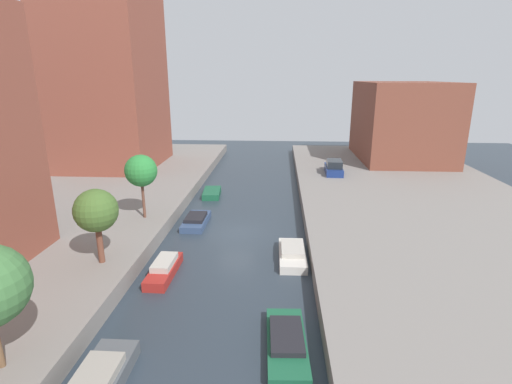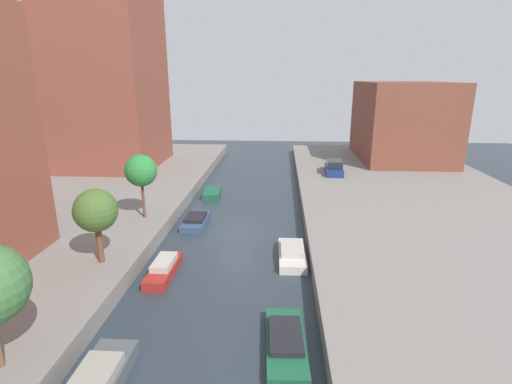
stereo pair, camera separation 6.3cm
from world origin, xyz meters
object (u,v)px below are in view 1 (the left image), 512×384
at_px(parked_car, 334,168).
at_px(moored_boat_left_3, 196,220).
at_px(apartment_tower_far, 109,80).
at_px(street_tree_2, 141,171).
at_px(moored_boat_left_4, 212,193).
at_px(moored_boat_right_2, 292,254).
at_px(moored_boat_left_1, 97,384).
at_px(moored_boat_right_1, 287,343).
at_px(moored_boat_left_2, 164,269).
at_px(street_tree_1, 96,211).
at_px(low_block_right, 402,121).

xyz_separation_m(parked_car, moored_boat_left_3, (-12.18, -13.17, -1.29)).
height_order(apartment_tower_far, street_tree_2, apartment_tower_far).
distance_m(moored_boat_left_4, moored_boat_right_2, 14.89).
height_order(parked_car, moored_boat_left_3, parked_car).
bearing_deg(moored_boat_left_4, parked_car, 25.01).
distance_m(moored_boat_left_1, moored_boat_right_1, 7.43).
height_order(parked_car, moored_boat_right_1, parked_car).
bearing_deg(moored_boat_left_2, moored_boat_left_3, 88.64).
height_order(street_tree_1, moored_boat_left_1, street_tree_1).
bearing_deg(street_tree_1, parked_car, 54.11).
bearing_deg(street_tree_2, apartment_tower_far, 117.79).
bearing_deg(street_tree_1, street_tree_2, 90.00).
bearing_deg(apartment_tower_far, moored_boat_left_2, -62.57).
xyz_separation_m(apartment_tower_far, moored_boat_right_1, (19.45, -30.04, -10.29)).
distance_m(apartment_tower_far, street_tree_1, 27.07).
bearing_deg(street_tree_2, moored_boat_left_1, -77.52).
bearing_deg(street_tree_1, moored_boat_left_2, 9.17).
height_order(street_tree_2, moored_boat_left_2, street_tree_2).
relative_size(low_block_right, moored_boat_left_2, 3.49).
bearing_deg(moored_boat_left_3, moored_boat_left_4, 90.32).
relative_size(street_tree_2, moored_boat_left_3, 1.19).
relative_size(moored_boat_left_3, moored_boat_right_2, 0.93).
bearing_deg(moored_boat_left_1, moored_boat_left_2, 90.57).
bearing_deg(moored_boat_left_2, parked_car, 59.70).
bearing_deg(moored_boat_left_3, street_tree_2, -159.73).
height_order(low_block_right, parked_car, low_block_right).
xyz_separation_m(moored_boat_left_3, moored_boat_right_1, (6.77, -13.97, -0.02)).
bearing_deg(street_tree_1, apartment_tower_far, 110.41).
bearing_deg(street_tree_2, street_tree_1, -90.00).
bearing_deg(parked_car, street_tree_2, -137.34).
relative_size(moored_boat_left_1, moored_boat_right_2, 1.03).
bearing_deg(moored_boat_left_1, moored_boat_left_3, 89.65).
xyz_separation_m(parked_car, moored_boat_left_4, (-12.22, -5.70, -1.33)).
xyz_separation_m(moored_boat_left_4, moored_boat_right_2, (7.29, -12.98, 0.07)).
bearing_deg(moored_boat_left_2, apartment_tower_far, 117.43).
distance_m(moored_boat_left_3, moored_boat_left_4, 7.47).
xyz_separation_m(moored_boat_left_1, moored_boat_left_4, (0.06, 24.26, -0.12)).
relative_size(low_block_right, moored_boat_left_3, 3.48).
distance_m(apartment_tower_far, moored_boat_left_4, 18.44).
relative_size(street_tree_1, moored_boat_left_1, 0.97).
xyz_separation_m(moored_boat_right_1, moored_boat_right_2, (0.48, 8.46, 0.05)).
distance_m(low_block_right, moored_boat_left_3, 30.73).
bearing_deg(moored_boat_right_2, moored_boat_left_1, -123.09).
distance_m(moored_boat_left_1, moored_boat_right_2, 13.46).
bearing_deg(moored_boat_right_2, moored_boat_left_3, 142.76).
height_order(low_block_right, moored_boat_right_1, low_block_right).
bearing_deg(moored_boat_right_1, moored_boat_left_2, 139.40).
distance_m(moored_boat_left_1, moored_boat_left_4, 24.26).
bearing_deg(moored_boat_right_1, street_tree_2, 129.12).
bearing_deg(moored_boat_left_3, moored_boat_left_1, -90.35).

